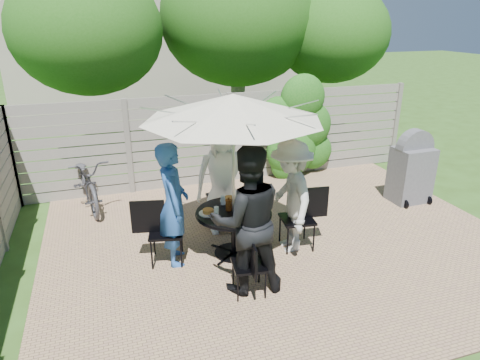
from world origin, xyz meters
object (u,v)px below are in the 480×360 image
object	(u,v)px
chair_front	(249,277)
bbq_grill	(411,170)
plate_extra	(251,218)
bicycle	(87,181)
person_left	(173,205)
plate_back	(229,199)
person_front	(247,221)
plate_right	(258,207)
umbrella	(233,107)
coffee_cup	(237,200)
chair_left	(166,244)
person_right	(291,197)
glass_back	(223,200)
plate_front	(239,221)
syrup_jug	(229,205)
glass_left	(216,212)
person_back	(223,177)
patio_table	(234,225)
glass_front	(245,214)
plate_left	(208,212)
chair_right	(298,230)
chair_back	(222,208)

from	to	relation	value
chair_front	bbq_grill	xyz separation A→B (m)	(3.76, 1.76, 0.38)
plate_extra	bicycle	world-z (taller)	bicycle
person_left	plate_back	bearing A→B (deg)	-66.55
person_front	plate_right	xyz separation A→B (m)	(0.45, 0.79, -0.23)
umbrella	plate_extra	size ratio (longest dim) A/B	11.04
person_left	coffee_cup	distance (m)	0.96
chair_left	person_right	bearing A→B (deg)	5.85
chair_left	plate_back	world-z (taller)	chair_left
plate_back	glass_back	size ratio (longest dim) A/B	1.86
glass_back	coffee_cup	world-z (taller)	glass_back
plate_back	plate_front	size ratio (longest dim) A/B	1.00
chair_front	plate_front	xyz separation A→B (m)	(0.07, 0.60, 0.47)
plate_back	glass_back	bearing A→B (deg)	-142.44
chair_front	syrup_jug	bearing A→B (deg)	4.58
person_front	glass_left	world-z (taller)	person_front
person_front	plate_front	bearing A→B (deg)	-90.00
person_back	person_right	distance (m)	1.17
patio_table	plate_back	xyz separation A→B (m)	(0.04, 0.36, 0.23)
chair_left	person_right	distance (m)	1.88
person_front	plate_extra	bearing A→B (deg)	-108.76
plate_right	glass_back	bearing A→B (deg)	144.63
plate_front	glass_left	bearing A→B (deg)	129.31
plate_right	glass_left	xyz separation A→B (m)	(-0.63, -0.04, 0.05)
person_right	glass_front	distance (m)	0.77
person_back	chair_front	bearing A→B (deg)	-90.01
glass_back	person_front	bearing A→B (deg)	-90.69
plate_back	chair_front	bearing A→B (deg)	-96.20
patio_table	person_back	xyz separation A→B (m)	(0.09, 0.83, 0.41)
chair_front	glass_left	size ratio (longest dim) A/B	5.88
plate_back	plate_right	xyz separation A→B (m)	(0.32, -0.40, 0.00)
plate_left	plate_right	distance (m)	0.72
plate_left	coffee_cup	xyz separation A→B (m)	(0.48, 0.17, 0.04)
chair_left	plate_right	world-z (taller)	chair_left
glass_back	bbq_grill	xyz separation A→B (m)	(3.73, 0.53, -0.13)
plate_back	plate_extra	xyz separation A→B (m)	(0.11, -0.68, 0.00)
umbrella	chair_left	xyz separation A→B (m)	(-0.96, 0.11, -1.87)
chair_right	plate_front	world-z (taller)	chair_right
patio_table	chair_front	size ratio (longest dim) A/B	1.41
person_back	plate_right	world-z (taller)	person_back
person_front	glass_back	xyz separation A→B (m)	(0.01, 1.09, -0.19)
chair_back	bbq_grill	distance (m)	3.57
glass_front	bicycle	distance (m)	3.42
chair_right	plate_left	world-z (taller)	chair_right
syrup_jug	chair_left	bearing A→B (deg)	176.87
chair_back	plate_left	world-z (taller)	chair_back
syrup_jug	coffee_cup	bearing A→B (deg)	40.55
person_right	bbq_grill	size ratio (longest dim) A/B	1.22
person_left	coffee_cup	world-z (taller)	person_left
person_back	glass_back	size ratio (longest dim) A/B	12.77
plate_left	person_back	bearing A→B (deg)	60.37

